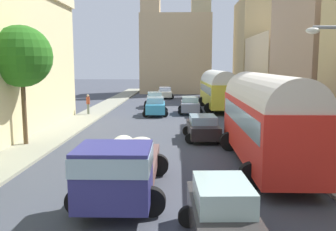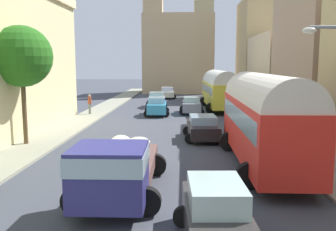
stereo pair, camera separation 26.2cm
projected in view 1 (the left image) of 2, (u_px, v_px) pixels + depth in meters
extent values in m
plane|color=#3E424B|center=(171.00, 119.00, 30.71)|extent=(154.00, 154.00, 0.00)
cube|color=gray|center=(85.00, 118.00, 30.94)|extent=(2.50, 70.00, 0.14)
cube|color=#ABA296|center=(258.00, 119.00, 30.46)|extent=(2.50, 70.00, 0.14)
cube|color=beige|center=(13.00, 64.00, 25.12)|extent=(4.46, 13.80, 9.20)
cube|color=tan|center=(316.00, 56.00, 26.62)|extent=(4.13, 10.47, 10.34)
cube|color=beige|center=(282.00, 72.00, 38.40)|extent=(5.70, 11.91, 7.53)
cube|color=tan|center=(258.00, 50.00, 49.39)|extent=(5.47, 9.30, 12.90)
cube|color=tan|center=(176.00, 54.00, 57.42)|extent=(10.81, 6.04, 12.03)
cube|color=tan|center=(151.00, 32.00, 55.58)|extent=(2.84, 2.84, 18.74)
cube|color=tan|center=(201.00, 32.00, 55.33)|extent=(2.84, 2.84, 18.74)
cube|color=red|center=(265.00, 128.00, 16.36)|extent=(2.42, 9.68, 2.51)
cylinder|color=silver|center=(266.00, 100.00, 16.18)|extent=(2.37, 9.49, 2.32)
cube|color=#99B7C6|center=(265.00, 116.00, 16.28)|extent=(2.47, 8.91, 0.80)
cylinder|color=black|center=(229.00, 141.00, 19.53)|extent=(1.00, 0.35, 1.00)
cylinder|color=black|center=(272.00, 142.00, 19.47)|extent=(1.00, 0.35, 1.00)
cylinder|color=black|center=(252.00, 175.00, 13.60)|extent=(1.00, 0.35, 1.00)
cylinder|color=black|center=(313.00, 176.00, 13.54)|extent=(1.00, 0.35, 1.00)
cube|color=gold|center=(217.00, 94.00, 36.85)|extent=(2.89, 9.92, 2.23)
cylinder|color=silver|center=(218.00, 82.00, 36.69)|extent=(2.83, 9.72, 2.40)
cube|color=#99B7C6|center=(217.00, 89.00, 36.78)|extent=(2.90, 9.14, 0.71)
cylinder|color=black|center=(202.00, 101.00, 40.00)|extent=(1.00, 0.35, 1.00)
cylinder|color=black|center=(224.00, 101.00, 40.03)|extent=(1.00, 0.35, 1.00)
cylinder|color=black|center=(209.00, 108.00, 33.97)|extent=(1.00, 0.35, 1.00)
cylinder|color=black|center=(234.00, 108.00, 34.00)|extent=(1.00, 0.35, 1.00)
cube|color=navy|center=(114.00, 175.00, 10.91)|extent=(2.20, 2.13, 1.74)
cube|color=#99B7C6|center=(114.00, 159.00, 10.84)|extent=(2.25, 2.21, 0.56)
cube|color=brown|center=(129.00, 164.00, 14.36)|extent=(2.23, 4.72, 0.55)
ellipsoid|color=silver|center=(130.00, 151.00, 14.20)|extent=(0.72, 0.86, 0.52)
ellipsoid|color=beige|center=(127.00, 149.00, 14.58)|extent=(0.99, 1.01, 0.51)
ellipsoid|color=silver|center=(139.00, 148.00, 14.63)|extent=(1.11, 1.13, 0.53)
ellipsoid|color=beige|center=(119.00, 145.00, 13.55)|extent=(1.05, 1.02, 0.52)
ellipsoid|color=beige|center=(141.00, 143.00, 14.22)|extent=(1.10, 0.96, 0.47)
ellipsoid|color=beige|center=(123.00, 142.00, 13.95)|extent=(0.98, 0.90, 0.54)
cylinder|color=black|center=(151.00, 202.00, 11.15)|extent=(0.90, 0.31, 0.90)
cylinder|color=black|center=(80.00, 201.00, 11.19)|extent=(0.90, 0.31, 0.90)
cylinder|color=black|center=(158.00, 165.00, 15.18)|extent=(0.90, 0.32, 0.90)
cylinder|color=black|center=(105.00, 165.00, 15.23)|extent=(0.90, 0.32, 0.90)
cube|color=#3798C7|center=(155.00, 108.00, 32.86)|extent=(1.86, 3.87, 0.83)
cube|color=#8DB8CE|center=(155.00, 100.00, 32.76)|extent=(1.57, 2.05, 0.51)
cylinder|color=black|center=(165.00, 114.00, 31.77)|extent=(0.60, 0.21, 0.60)
cylinder|color=black|center=(146.00, 114.00, 31.73)|extent=(0.60, 0.21, 0.60)
cylinder|color=black|center=(165.00, 110.00, 34.09)|extent=(0.60, 0.21, 0.60)
cylinder|color=black|center=(147.00, 110.00, 34.06)|extent=(0.60, 0.21, 0.60)
cube|color=silver|center=(155.00, 101.00, 38.99)|extent=(1.92, 3.81, 0.82)
cube|color=#8EB3BC|center=(155.00, 95.00, 38.90)|extent=(1.59, 2.02, 0.51)
cylinder|color=black|center=(163.00, 105.00, 37.95)|extent=(0.60, 0.21, 0.60)
cylinder|color=black|center=(147.00, 106.00, 37.88)|extent=(0.60, 0.21, 0.60)
cylinder|color=black|center=(162.00, 103.00, 40.21)|extent=(0.60, 0.21, 0.60)
cylinder|color=black|center=(147.00, 103.00, 40.15)|extent=(0.60, 0.21, 0.60)
cube|color=beige|center=(165.00, 94.00, 49.01)|extent=(1.99, 4.42, 0.70)
cube|color=#A2B0CC|center=(165.00, 89.00, 48.92)|extent=(1.64, 2.35, 0.51)
cylinder|color=black|center=(172.00, 97.00, 47.77)|extent=(0.60, 0.21, 0.60)
cylinder|color=black|center=(159.00, 97.00, 47.69)|extent=(0.60, 0.21, 0.60)
cylinder|color=black|center=(171.00, 95.00, 50.41)|extent=(0.60, 0.21, 0.60)
cylinder|color=black|center=(158.00, 95.00, 50.34)|extent=(0.60, 0.21, 0.60)
cube|color=#2D2B2A|center=(222.00, 221.00, 9.20)|extent=(1.70, 3.88, 0.84)
cube|color=#A3BFBB|center=(223.00, 194.00, 9.10)|extent=(1.43, 2.05, 0.60)
cylinder|color=black|center=(188.00, 217.00, 10.41)|extent=(0.60, 0.21, 0.60)
cylinder|color=black|center=(242.00, 216.00, 10.44)|extent=(0.60, 0.21, 0.60)
cube|color=black|center=(203.00, 129.00, 22.43)|extent=(1.93, 4.05, 0.72)
cube|color=#8CB2CB|center=(203.00, 119.00, 22.34)|extent=(1.62, 2.14, 0.48)
cylinder|color=black|center=(187.00, 131.00, 23.67)|extent=(0.60, 0.21, 0.60)
cylinder|color=black|center=(214.00, 131.00, 23.71)|extent=(0.60, 0.21, 0.60)
cylinder|color=black|center=(190.00, 139.00, 21.24)|extent=(0.60, 0.21, 0.60)
cylinder|color=black|center=(220.00, 138.00, 21.28)|extent=(0.60, 0.21, 0.60)
cube|color=gray|center=(190.00, 106.00, 34.13)|extent=(1.66, 3.82, 0.80)
cube|color=#A1C2C2|center=(190.00, 99.00, 34.04)|extent=(1.46, 1.99, 0.48)
cylinder|color=black|center=(181.00, 109.00, 35.38)|extent=(0.60, 0.21, 0.60)
cylinder|color=black|center=(198.00, 109.00, 35.33)|extent=(0.60, 0.21, 0.60)
cylinder|color=black|center=(181.00, 112.00, 33.04)|extent=(0.60, 0.21, 0.60)
cylinder|color=black|center=(200.00, 112.00, 32.99)|extent=(0.60, 0.21, 0.60)
cylinder|color=slate|center=(88.00, 115.00, 32.77)|extent=(0.17, 0.17, 0.14)
cylinder|color=slate|center=(88.00, 109.00, 32.70)|extent=(0.23, 0.23, 0.90)
cylinder|color=#9F4128|center=(88.00, 100.00, 32.59)|extent=(0.36, 0.36, 0.63)
sphere|color=#C8AC88|center=(88.00, 96.00, 32.53)|extent=(0.22, 0.22, 0.22)
ellipsoid|color=silver|center=(313.00, 31.00, 11.45)|extent=(0.44, 0.28, 0.20)
cylinder|color=brown|center=(24.00, 113.00, 20.37)|extent=(0.25, 0.25, 3.74)
sphere|color=#25621A|center=(21.00, 56.00, 19.93)|extent=(3.36, 3.36, 3.36)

